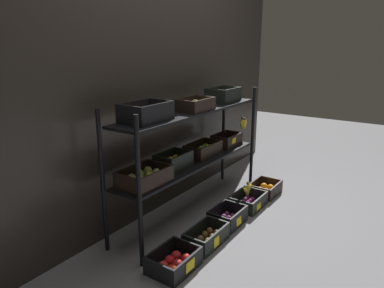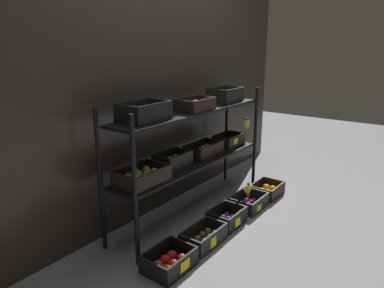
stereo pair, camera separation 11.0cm
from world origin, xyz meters
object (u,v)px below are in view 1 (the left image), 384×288
display_rack (191,138)px  banana_bunch_loose (247,190)px  crate_ground_orange (265,189)px  crate_ground_right_plum (248,202)px  crate_ground_plum (227,218)px  crate_ground_kiwi (206,238)px  crate_ground_apple_red (174,262)px

display_rack → banana_bunch_loose: 0.74m
banana_bunch_loose → crate_ground_orange: bearing=-1.3°
crate_ground_right_plum → banana_bunch_loose: size_ratio=2.08×
crate_ground_right_plum → crate_ground_plum: bearing=179.6°
crate_ground_right_plum → crate_ground_orange: crate_ground_right_plum is taller
crate_ground_plum → banana_bunch_loose: bearing=-0.7°
display_rack → crate_ground_plum: (0.00, -0.38, -0.65)m
crate_ground_kiwi → crate_ground_orange: 1.14m
crate_ground_right_plum → banana_bunch_loose: (-0.03, -0.00, 0.14)m
display_rack → crate_ground_right_plum: display_rack is taller
crate_ground_plum → crate_ground_orange: (0.77, -0.01, -0.00)m
crate_ground_apple_red → crate_ground_right_plum: (1.15, 0.00, -0.01)m
crate_ground_kiwi → display_rack: bearing=47.1°
crate_ground_apple_red → banana_bunch_loose: banana_bunch_loose is taller
crate_ground_apple_red → crate_ground_kiwi: size_ratio=0.91×
crate_ground_kiwi → crate_ground_orange: (1.14, 0.01, -0.00)m
crate_ground_right_plum → banana_bunch_loose: 0.14m
crate_ground_apple_red → crate_ground_orange: (1.52, -0.01, -0.00)m
banana_bunch_loose → crate_ground_kiwi: bearing=-178.9°
crate_ground_plum → crate_ground_apple_red: bearing=-179.7°
crate_ground_kiwi → crate_ground_right_plum: crate_ground_kiwi is taller
crate_ground_apple_red → crate_ground_kiwi: crate_ground_kiwi is taller
banana_bunch_loose → crate_ground_right_plum: bearing=3.0°
crate_ground_kiwi → crate_ground_plum: 0.37m
crate_ground_apple_red → crate_ground_kiwi: (0.39, -0.01, 0.00)m
crate_ground_kiwi → banana_bunch_loose: (0.73, 0.01, 0.13)m
crate_ground_apple_red → crate_ground_orange: crate_ground_apple_red is taller
crate_ground_orange → crate_ground_plum: bearing=179.0°
crate_ground_apple_red → crate_ground_plum: size_ratio=1.06×
crate_ground_apple_red → crate_ground_right_plum: crate_ground_apple_red is taller
display_rack → crate_ground_plum: display_rack is taller
display_rack → crate_ground_right_plum: size_ratio=5.36×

